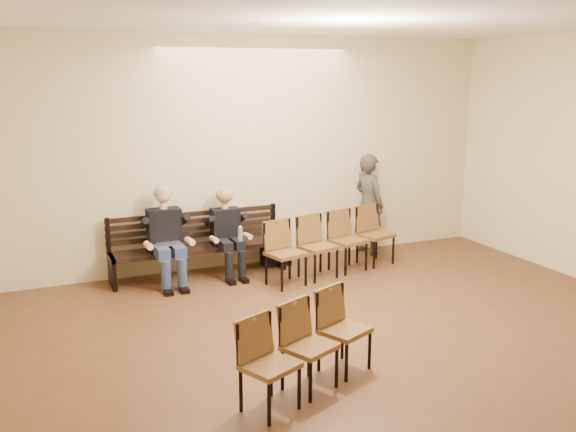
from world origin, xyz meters
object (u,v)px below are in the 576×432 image
at_px(laptop, 169,246).
at_px(passerby, 369,197).
at_px(bag, 276,254).
at_px(chair_row_front, 333,244).
at_px(water_bottle, 240,242).
at_px(seated_man, 166,235).
at_px(seated_woman, 228,236).
at_px(bench, 199,261).
at_px(chair_row_back, 310,347).

xyz_separation_m(laptop, passerby, (3.42, 0.35, 0.39)).
bearing_deg(laptop, bag, 25.83).
xyz_separation_m(passerby, chair_row_front, (-1.07, -0.80, -0.49)).
bearing_deg(water_bottle, chair_row_front, -12.37).
height_order(seated_man, water_bottle, seated_man).
bearing_deg(seated_woman, laptop, -172.04).
bearing_deg(bag, laptop, -168.85).
bearing_deg(bench, chair_row_front, -20.55).
relative_size(seated_man, bag, 3.27).
bearing_deg(chair_row_back, passerby, 28.95).
height_order(water_bottle, chair_row_front, chair_row_front).
bearing_deg(seated_woman, passerby, 4.99).
bearing_deg(chair_row_front, seated_man, 152.71).
distance_m(passerby, chair_row_back, 4.89).
distance_m(bench, seated_woman, 0.56).
distance_m(seated_man, chair_row_front, 2.45).
bearing_deg(chair_row_front, seated_woman, 144.76).
bearing_deg(water_bottle, passerby, 11.71).
bearing_deg(bench, seated_woman, -16.44).
bearing_deg(seated_man, passerby, 3.67).
bearing_deg(seated_woman, bench, 163.56).
height_order(bag, chair_row_back, chair_row_back).
bearing_deg(laptop, water_bottle, 5.84).
xyz_separation_m(water_bottle, chair_row_back, (-0.50, -3.39, -0.14)).
height_order(seated_man, chair_row_back, seated_man).
xyz_separation_m(laptop, chair_row_back, (0.50, -3.55, -0.14)).
distance_m(seated_woman, laptop, 0.91).
bearing_deg(seated_man, bench, 13.36).
bearing_deg(chair_row_front, chair_row_back, -134.45).
height_order(seated_woman, water_bottle, seated_woman).
bearing_deg(passerby, laptop, 82.02).
bearing_deg(chair_row_front, water_bottle, 154.06).
xyz_separation_m(bench, chair_row_front, (1.86, -0.70, 0.24)).
distance_m(bench, water_bottle, 0.73).
height_order(seated_woman, bag, seated_woman).
height_order(passerby, chair_row_front, passerby).
xyz_separation_m(seated_woman, laptop, (-0.90, -0.13, -0.03)).
distance_m(seated_man, seated_woman, 0.92).
height_order(water_bottle, passerby, passerby).
bearing_deg(bag, bench, -175.47).
relative_size(seated_woman, chair_row_front, 0.53).
bearing_deg(seated_man, water_bottle, -15.49).
bearing_deg(bench, laptop, -153.43).
relative_size(seated_man, water_bottle, 6.09).
distance_m(seated_man, bag, 1.86).
bearing_deg(water_bottle, seated_woman, 109.91).
bearing_deg(chair_row_front, laptop, 155.55).
xyz_separation_m(seated_woman, bag, (0.86, 0.22, -0.44)).
relative_size(passerby, chair_row_front, 0.85).
height_order(bag, chair_row_front, chair_row_front).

